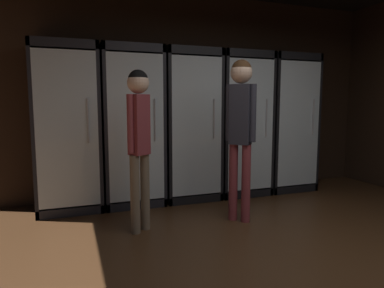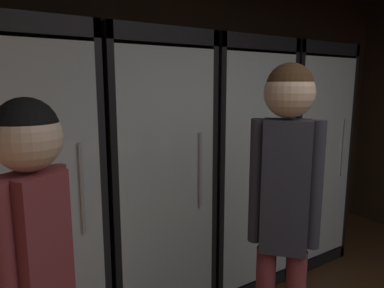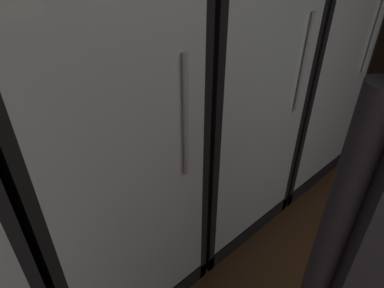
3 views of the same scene
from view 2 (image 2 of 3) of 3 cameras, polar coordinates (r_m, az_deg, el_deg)
wall_back at (r=2.89m, az=-3.08°, el=4.95°), size 6.00×0.06×2.80m
cooler_left at (r=2.31m, az=-25.28°, el=-8.01°), size 0.74×0.64×1.98m
cooler_center at (r=2.51m, az=-7.58°, el=-5.95°), size 0.74×0.64×1.98m
cooler_right at (r=2.91m, az=6.27°, el=-3.57°), size 0.74×0.64×1.98m
cooler_far_right at (r=3.43m, az=16.32°, el=-1.92°), size 0.74×0.64×1.98m
shopper_near at (r=1.32m, az=-23.94°, el=-18.83°), size 0.25×0.22×1.61m
shopper_far at (r=1.72m, az=14.99°, el=-7.82°), size 0.25×0.27×1.74m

